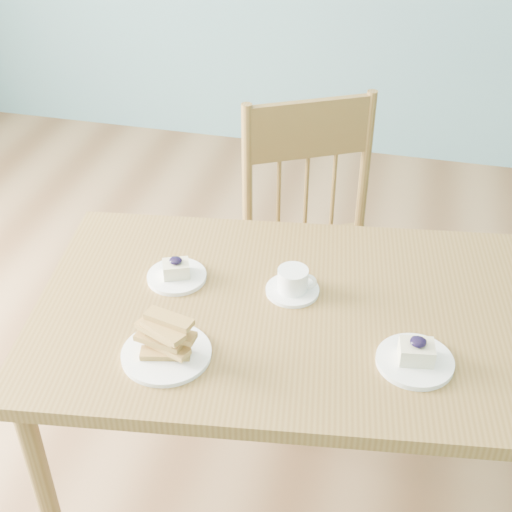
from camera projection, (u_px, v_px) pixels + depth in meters
The scene contains 7 objects.
room at pixel (196, 101), 1.35m from camera, with size 5.01×5.01×2.71m.
dining_table at pixel (309, 332), 1.83m from camera, with size 1.48×0.98×0.74m.
dining_chair at pixel (318, 252), 2.40m from camera, with size 0.61×0.60×1.00m.
cheesecake_plate_near at pixel (415, 357), 1.63m from camera, with size 0.18×0.18×0.08m.
cheesecake_plate_far at pixel (177, 273), 1.89m from camera, with size 0.16×0.16×0.07m.
coffee_cup at pixel (293, 283), 1.83m from camera, with size 0.14×0.14×0.07m.
biscotti_plate at pixel (165, 343), 1.64m from camera, with size 0.21×0.21×0.11m.
Camera 1 is at (0.41, -1.21, 1.90)m, focal length 50.00 mm.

